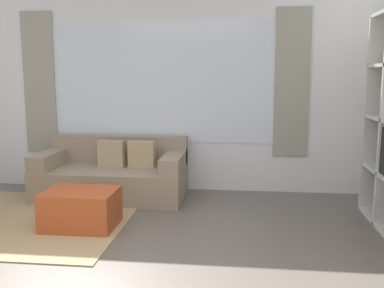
# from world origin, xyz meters

# --- Properties ---
(wall_back) EXTENTS (6.77, 0.11, 2.70)m
(wall_back) POSITION_xyz_m (0.00, 3.09, 1.36)
(wall_back) COLOR white
(wall_back) RESTS_ON ground_plane
(area_rug) EXTENTS (2.19, 2.05, 0.01)m
(area_rug) POSITION_xyz_m (-1.22, 1.58, 0.01)
(area_rug) COLOR tan
(area_rug) RESTS_ON ground_plane
(couch_main) EXTENTS (1.85, 0.91, 0.75)m
(couch_main) POSITION_xyz_m (-0.56, 2.60, 0.28)
(couch_main) COLOR gray
(couch_main) RESTS_ON ground_plane
(ottoman) EXTENTS (0.72, 0.55, 0.39)m
(ottoman) POSITION_xyz_m (-0.55, 1.43, 0.20)
(ottoman) COLOR #B74C23
(ottoman) RESTS_ON ground_plane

